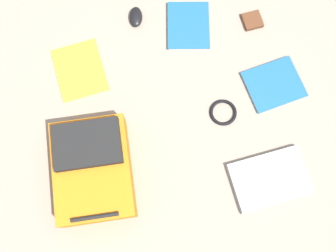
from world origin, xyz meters
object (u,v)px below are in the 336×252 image
at_px(book_manual, 188,26).
at_px(book_blue, 80,70).
at_px(backpack, 93,168).
at_px(laptop, 270,179).
at_px(computer_mouse, 136,17).
at_px(earbud_pouch, 252,21).
at_px(book_red, 274,85).
at_px(cable_coil, 223,112).

height_order(book_manual, book_blue, book_manual).
xyz_separation_m(backpack, book_manual, (-0.56, -0.60, -0.07)).
bearing_deg(book_manual, laptop, 102.35).
relative_size(computer_mouse, earbud_pouch, 1.21).
relative_size(backpack, book_red, 1.61).
xyz_separation_m(backpack, book_blue, (-0.01, -0.49, -0.08)).
distance_m(book_blue, book_red, 0.91).
relative_size(book_red, cable_coil, 2.23).
bearing_deg(book_blue, backpack, 89.16).
xyz_separation_m(book_manual, book_red, (-0.32, 0.38, -0.00)).
bearing_deg(earbud_pouch, computer_mouse, -14.12).
xyz_separation_m(laptop, book_red, (-0.14, -0.42, -0.01)).
xyz_separation_m(book_blue, earbud_pouch, (-0.86, -0.07, 0.00)).
bearing_deg(laptop, cable_coil, -70.45).
distance_m(backpack, book_manual, 0.82).
bearing_deg(backpack, computer_mouse, -114.60).
height_order(backpack, book_blue, backpack).
bearing_deg(backpack, book_blue, -90.84).
bearing_deg(laptop, book_manual, -77.65).
height_order(laptop, earbud_pouch, laptop).
relative_size(cable_coil, earbud_pouch, 1.41).
xyz_separation_m(book_blue, cable_coil, (-0.61, 0.35, -0.00)).
bearing_deg(cable_coil, backpack, 12.69).
height_order(laptop, book_red, laptop).
relative_size(laptop, cable_coil, 2.75).
bearing_deg(earbud_pouch, laptop, 79.88).
xyz_separation_m(backpack, laptop, (-0.74, 0.20, -0.07)).
xyz_separation_m(book_red, cable_coil, (0.26, 0.08, -0.00)).
xyz_separation_m(book_manual, book_blue, (0.55, 0.11, -0.00)).
xyz_separation_m(book_manual, computer_mouse, (0.24, -0.10, 0.01)).
xyz_separation_m(book_manual, earbud_pouch, (-0.31, 0.04, -0.00)).
bearing_deg(cable_coil, laptop, 109.55).
distance_m(book_manual, book_blue, 0.56).
height_order(cable_coil, earbud_pouch, earbud_pouch).
relative_size(book_manual, computer_mouse, 2.68).
xyz_separation_m(book_blue, book_red, (-0.87, 0.27, 0.00)).
relative_size(book_blue, computer_mouse, 2.69).
height_order(computer_mouse, cable_coil, computer_mouse).
bearing_deg(book_manual, computer_mouse, -22.60).
bearing_deg(book_manual, cable_coil, 96.77).
height_order(book_blue, cable_coil, same).
relative_size(book_manual, cable_coil, 2.32).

